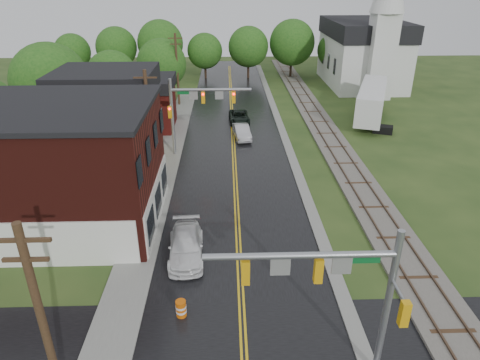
{
  "coord_description": "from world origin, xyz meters",
  "views": [
    {
      "loc": [
        -0.64,
        -10.83,
        15.53
      ],
      "look_at": [
        0.17,
        14.01,
        3.5
      ],
      "focal_mm": 32.0,
      "sensor_mm": 36.0,
      "label": 1
    }
  ],
  "objects_px": {
    "sedan_silver": "(242,132)",
    "semi_trailer": "(372,100)",
    "tree_left_e": "(163,65)",
    "pickup_white": "(186,246)",
    "tree_left_c": "(113,78)",
    "utility_pole_a": "(45,332)",
    "brick_building": "(46,167)",
    "tree_left_b": "(52,84)",
    "utility_pole_b": "(150,124)",
    "suv_dark": "(239,117)",
    "construction_barrel": "(181,309)",
    "utility_pole_c": "(177,69)",
    "church": "(366,47)",
    "traffic_signal_far": "(195,103)",
    "traffic_signal_near": "(337,281)"
  },
  "relations": [
    {
      "from": "tree_left_b",
      "to": "sedan_silver",
      "type": "distance_m",
      "value": 19.44
    },
    {
      "from": "suv_dark",
      "to": "construction_barrel",
      "type": "distance_m",
      "value": 31.14
    },
    {
      "from": "tree_left_c",
      "to": "brick_building",
      "type": "bearing_deg",
      "value": -86.86
    },
    {
      "from": "utility_pole_a",
      "to": "tree_left_c",
      "type": "relative_size",
      "value": 1.18
    },
    {
      "from": "church",
      "to": "tree_left_e",
      "type": "relative_size",
      "value": 2.45
    },
    {
      "from": "church",
      "to": "tree_left_c",
      "type": "distance_m",
      "value": 36.59
    },
    {
      "from": "utility_pole_b",
      "to": "semi_trailer",
      "type": "height_order",
      "value": "utility_pole_b"
    },
    {
      "from": "traffic_signal_far",
      "to": "utility_pole_b",
      "type": "relative_size",
      "value": 0.82
    },
    {
      "from": "utility_pole_c",
      "to": "brick_building",
      "type": "bearing_deg",
      "value": -101.09
    },
    {
      "from": "suv_dark",
      "to": "construction_barrel",
      "type": "height_order",
      "value": "suv_dark"
    },
    {
      "from": "traffic_signal_near",
      "to": "suv_dark",
      "type": "bearing_deg",
      "value": 94.43
    },
    {
      "from": "sedan_silver",
      "to": "semi_trailer",
      "type": "bearing_deg",
      "value": 13.75
    },
    {
      "from": "tree_left_c",
      "to": "utility_pole_a",
      "type": "bearing_deg",
      "value": -79.98
    },
    {
      "from": "utility_pole_a",
      "to": "utility_pole_b",
      "type": "distance_m",
      "value": 22.0
    },
    {
      "from": "tree_left_e",
      "to": "semi_trailer",
      "type": "relative_size",
      "value": 0.64
    },
    {
      "from": "sedan_silver",
      "to": "construction_barrel",
      "type": "height_order",
      "value": "sedan_silver"
    },
    {
      "from": "traffic_signal_near",
      "to": "semi_trailer",
      "type": "height_order",
      "value": "traffic_signal_near"
    },
    {
      "from": "church",
      "to": "utility_pole_a",
      "type": "height_order",
      "value": "church"
    },
    {
      "from": "traffic_signal_far",
      "to": "tree_left_e",
      "type": "height_order",
      "value": "tree_left_e"
    },
    {
      "from": "utility_pole_c",
      "to": "tree_left_c",
      "type": "height_order",
      "value": "utility_pole_c"
    },
    {
      "from": "tree_left_c",
      "to": "sedan_silver",
      "type": "xyz_separation_m",
      "value": [
        14.77,
        -8.64,
        -3.81
      ]
    },
    {
      "from": "brick_building",
      "to": "utility_pole_b",
      "type": "xyz_separation_m",
      "value": [
        5.68,
        7.0,
        0.57
      ]
    },
    {
      "from": "tree_left_e",
      "to": "pickup_white",
      "type": "distance_m",
      "value": 35.88
    },
    {
      "from": "church",
      "to": "semi_trailer",
      "type": "xyz_separation_m",
      "value": [
        -3.83,
        -16.66,
        -3.5
      ]
    },
    {
      "from": "semi_trailer",
      "to": "sedan_silver",
      "type": "bearing_deg",
      "value": -159.11
    },
    {
      "from": "construction_barrel",
      "to": "pickup_white",
      "type": "bearing_deg",
      "value": 91.74
    },
    {
      "from": "utility_pole_b",
      "to": "tree_left_c",
      "type": "xyz_separation_m",
      "value": [
        -7.05,
        17.9,
        -0.21
      ]
    },
    {
      "from": "utility_pole_c",
      "to": "suv_dark",
      "type": "xyz_separation_m",
      "value": [
        7.6,
        -7.47,
        -4.06
      ]
    },
    {
      "from": "traffic_signal_far",
      "to": "suv_dark",
      "type": "distance_m",
      "value": 11.3
    },
    {
      "from": "church",
      "to": "tree_left_c",
      "type": "xyz_separation_m",
      "value": [
        -33.85,
        -13.84,
        -1.32
      ]
    },
    {
      "from": "brick_building",
      "to": "traffic_signal_near",
      "type": "bearing_deg",
      "value": -39.17
    },
    {
      "from": "utility_pole_b",
      "to": "suv_dark",
      "type": "height_order",
      "value": "utility_pole_b"
    },
    {
      "from": "sedan_silver",
      "to": "suv_dark",
      "type": "bearing_deg",
      "value": 84.16
    },
    {
      "from": "tree_left_b",
      "to": "construction_barrel",
      "type": "xyz_separation_m",
      "value": [
        14.8,
        -26.26,
        -5.25
      ]
    },
    {
      "from": "utility_pole_a",
      "to": "tree_left_e",
      "type": "relative_size",
      "value": 1.1
    },
    {
      "from": "traffic_signal_far",
      "to": "construction_barrel",
      "type": "distance_m",
      "value": 21.84
    },
    {
      "from": "tree_left_e",
      "to": "semi_trailer",
      "type": "height_order",
      "value": "tree_left_e"
    },
    {
      "from": "brick_building",
      "to": "tree_left_b",
      "type": "xyz_separation_m",
      "value": [
        -5.36,
        16.9,
        1.57
      ]
    },
    {
      "from": "brick_building",
      "to": "tree_left_b",
      "type": "bearing_deg",
      "value": 107.61
    },
    {
      "from": "utility_pole_a",
      "to": "brick_building",
      "type": "bearing_deg",
      "value": 110.75
    },
    {
      "from": "utility_pole_c",
      "to": "suv_dark",
      "type": "height_order",
      "value": "utility_pole_c"
    },
    {
      "from": "tree_left_e",
      "to": "suv_dark",
      "type": "distance_m",
      "value": 14.07
    },
    {
      "from": "traffic_signal_far",
      "to": "utility_pole_a",
      "type": "distance_m",
      "value": 27.2
    },
    {
      "from": "church",
      "to": "brick_building",
      "type": "bearing_deg",
      "value": -129.98
    },
    {
      "from": "utility_pole_a",
      "to": "traffic_signal_near",
      "type": "bearing_deg",
      "value": 11.02
    },
    {
      "from": "traffic_signal_near",
      "to": "construction_barrel",
      "type": "bearing_deg",
      "value": 150.84
    },
    {
      "from": "utility_pole_b",
      "to": "suv_dark",
      "type": "relative_size",
      "value": 1.89
    },
    {
      "from": "tree_left_c",
      "to": "traffic_signal_far",
      "type": "bearing_deg",
      "value": -51.18
    },
    {
      "from": "traffic_signal_near",
      "to": "suv_dark",
      "type": "distance_m",
      "value": 34.9
    },
    {
      "from": "utility_pole_a",
      "to": "semi_trailer",
      "type": "xyz_separation_m",
      "value": [
        22.97,
        37.08,
        -2.39
      ]
    }
  ]
}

